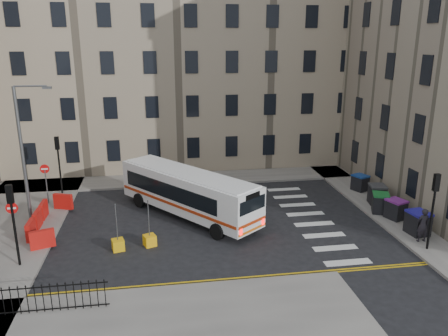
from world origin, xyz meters
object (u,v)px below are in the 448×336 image
object	(u,v)px
wheelie_bin_d	(377,194)
bus	(188,191)
wheelie_bin_b	(396,209)
wheelie_bin_e	(360,183)
streetlamp	(22,152)
bollard_yellow	(150,240)
pedestrian	(423,225)
wheelie_bin_c	(380,203)
bollard_chevron	(118,245)
wheelie_bin_a	(418,223)

from	to	relation	value
wheelie_bin_d	bus	bearing A→B (deg)	-169.57
wheelie_bin_b	wheelie_bin_e	bearing A→B (deg)	67.96
bus	wheelie_bin_b	xyz separation A→B (m)	(12.46, -2.71, -0.88)
streetlamp	bollard_yellow	xyz separation A→B (m)	(7.24, -4.58, -4.04)
bus	streetlamp	bearing A→B (deg)	137.59
wheelie_bin_b	wheelie_bin_d	size ratio (longest dim) A/B	1.00
streetlamp	pedestrian	bearing A→B (deg)	-16.95
streetlamp	wheelie_bin_c	size ratio (longest dim) A/B	5.73
wheelie_bin_b	wheelie_bin_c	xyz separation A→B (m)	(-0.44, 1.08, 0.02)
bus	pedestrian	world-z (taller)	bus
pedestrian	bollard_yellow	xyz separation A→B (m)	(-14.54, 2.06, -0.79)
bollard_chevron	pedestrian	bearing A→B (deg)	-6.26
bus	bollard_yellow	world-z (taller)	bus
wheelie_bin_a	wheelie_bin_c	distance (m)	3.34
wheelie_bin_c	pedestrian	xyz separation A→B (m)	(0.17, -4.24, 0.32)
bollard_chevron	wheelie_bin_a	bearing A→B (deg)	-2.93
wheelie_bin_a	bollard_chevron	size ratio (longest dim) A/B	2.20
bus	wheelie_bin_a	xyz separation A→B (m)	(12.52, -4.94, -0.82)
wheelie_bin_e	bollard_chevron	xyz separation A→B (m)	(-16.66, -6.63, -0.43)
bus	wheelie_bin_e	world-z (taller)	bus
wheelie_bin_a	wheelie_bin_d	world-z (taller)	wheelie_bin_a
wheelie_bin_b	bollard_chevron	xyz separation A→B (m)	(-16.46, -1.38, -0.46)
wheelie_bin_b	pedestrian	distance (m)	3.19
streetlamp	wheelie_bin_b	distance (m)	22.61
bus	wheelie_bin_b	size ratio (longest dim) A/B	7.17
pedestrian	wheelie_bin_e	bearing A→B (deg)	-94.88
bus	wheelie_bin_d	xyz separation A→B (m)	(12.56, -0.19, -0.83)
wheelie_bin_d	wheelie_bin_e	size ratio (longest dim) A/B	1.03
streetlamp	bollard_chevron	world-z (taller)	streetlamp
bus	wheelie_bin_a	world-z (taller)	bus
wheelie_bin_b	wheelie_bin_e	xyz separation A→B (m)	(0.20, 5.25, -0.03)
wheelie_bin_d	streetlamp	bearing A→B (deg)	-171.17
pedestrian	bollard_chevron	bearing A→B (deg)	-7.91
streetlamp	wheelie_bin_c	distance (m)	22.04
wheelie_bin_a	bollard_yellow	distance (m)	14.93
wheelie_bin_b	bollard_yellow	size ratio (longest dim) A/B	2.24
bus	pedestrian	distance (m)	13.54
bollard_yellow	bus	bearing A→B (deg)	58.27
pedestrian	bollard_chevron	world-z (taller)	pedestrian
bus	wheelie_bin_c	world-z (taller)	bus
bollard_yellow	bollard_chevron	xyz separation A→B (m)	(-1.64, -0.28, 0.00)
wheelie_bin_a	bollard_yellow	xyz separation A→B (m)	(-14.88, 1.13, -0.51)
wheelie_bin_d	bollard_chevron	distance (m)	17.02
bus	bollard_chevron	xyz separation A→B (m)	(-4.00, -4.10, -1.34)
streetlamp	wheelie_bin_d	world-z (taller)	streetlamp
pedestrian	bollard_yellow	distance (m)	14.71
streetlamp	wheelie_bin_b	size ratio (longest dim) A/B	6.05
pedestrian	bollard_yellow	world-z (taller)	pedestrian
wheelie_bin_a	wheelie_bin_b	size ratio (longest dim) A/B	0.98
wheelie_bin_d	wheelie_bin_e	distance (m)	2.73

